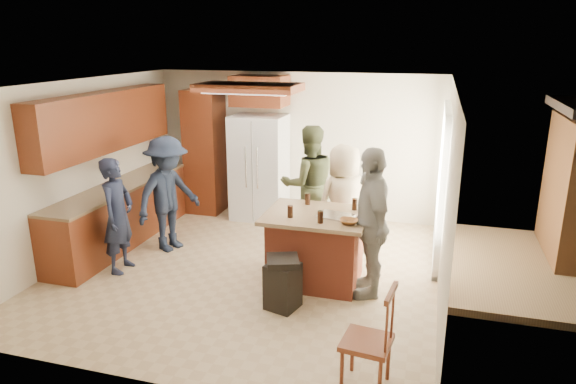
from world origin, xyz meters
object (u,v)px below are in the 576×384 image
(person_counter, at_px, (168,194))
(person_front_left, at_px, (118,215))
(person_behind_right, at_px, (344,203))
(kitchen_island, at_px, (316,247))
(person_behind_left, at_px, (309,184))
(refrigerator, at_px, (259,168))
(spindle_chair, at_px, (369,342))
(person_side_right, at_px, (371,223))
(trash_bin, at_px, (283,283))

(person_counter, bearing_deg, person_front_left, -177.66)
(person_behind_right, relative_size, person_counter, 0.97)
(person_counter, height_order, kitchen_island, person_counter)
(person_behind_left, xyz_separation_m, kitchen_island, (0.43, -1.38, -0.43))
(refrigerator, relative_size, spindle_chair, 1.81)
(refrigerator, distance_m, kitchen_island, 2.70)
(refrigerator, bearing_deg, spindle_chair, -59.31)
(kitchen_island, bearing_deg, person_behind_right, 76.71)
(person_side_right, relative_size, kitchen_island, 1.44)
(trash_bin, bearing_deg, person_behind_right, 75.73)
(person_side_right, distance_m, refrigerator, 3.19)
(kitchen_island, xyz_separation_m, spindle_chair, (0.93, -1.93, -0.02))
(trash_bin, bearing_deg, spindle_chair, -45.38)
(person_front_left, relative_size, person_behind_left, 0.86)
(person_front_left, relative_size, person_counter, 0.92)
(spindle_chair, bearing_deg, kitchen_island, 115.72)
(person_side_right, relative_size, refrigerator, 1.02)
(spindle_chair, bearing_deg, person_side_right, 97.50)
(trash_bin, xyz_separation_m, spindle_chair, (1.14, -1.16, 0.13))
(trash_bin, bearing_deg, person_front_left, 170.76)
(person_behind_left, bearing_deg, person_side_right, 99.61)
(person_behind_right, bearing_deg, person_side_right, 79.57)
(person_counter, xyz_separation_m, refrigerator, (0.81, 1.72, 0.05))
(person_front_left, relative_size, trash_bin, 2.48)
(person_behind_left, bearing_deg, person_behind_right, 111.94)
(person_front_left, distance_m, kitchen_island, 2.66)
(kitchen_island, bearing_deg, person_behind_left, 107.45)
(person_front_left, distance_m, spindle_chair, 3.88)
(person_behind_left, xyz_separation_m, spindle_chair, (1.36, -3.31, -0.45))
(refrigerator, xyz_separation_m, kitchen_island, (1.52, -2.19, -0.43))
(person_behind_left, height_order, person_behind_right, person_behind_left)
(person_front_left, xyz_separation_m, person_behind_right, (2.81, 1.22, 0.05))
(person_behind_left, bearing_deg, person_front_left, 11.56)
(person_behind_right, distance_m, refrigerator, 2.18)
(person_behind_left, height_order, person_side_right, person_side_right)
(spindle_chair, bearing_deg, refrigerator, 120.69)
(person_front_left, relative_size, person_side_right, 0.85)
(person_behind_left, bearing_deg, kitchen_island, 80.11)
(person_behind_right, xyz_separation_m, refrigerator, (-1.71, 1.36, 0.07))
(person_behind_right, distance_m, spindle_chair, 2.89)
(person_counter, bearing_deg, kitchen_island, -80.47)
(person_side_right, height_order, kitchen_island, person_side_right)
(person_front_left, bearing_deg, trash_bin, -102.81)
(kitchen_island, height_order, spindle_chair, spindle_chair)
(person_side_right, height_order, refrigerator, person_side_right)
(trash_bin, relative_size, spindle_chair, 0.63)
(person_behind_right, height_order, refrigerator, refrigerator)
(person_front_left, distance_m, person_side_right, 3.32)
(person_counter, xyz_separation_m, trash_bin, (2.12, -1.24, -0.53))
(person_behind_right, height_order, spindle_chair, person_behind_right)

